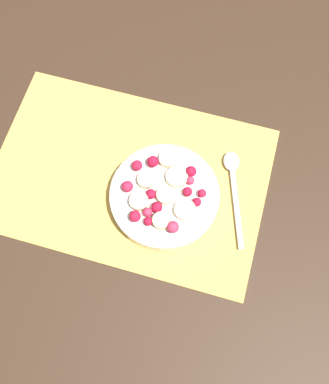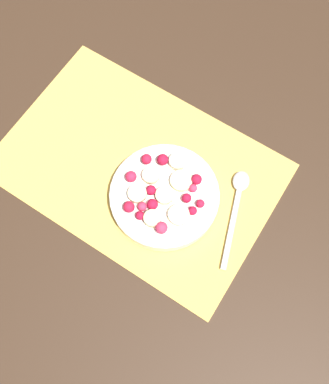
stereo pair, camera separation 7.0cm
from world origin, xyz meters
The scene contains 4 objects.
ground_plane centered at (0.00, 0.00, 0.00)m, with size 3.00×3.00×0.00m, color #382619.
placemat centered at (0.00, 0.00, 0.00)m, with size 0.48×0.32×0.01m.
fruit_bowl centered at (0.07, -0.02, 0.02)m, with size 0.18×0.18×0.05m.
spoon centered at (0.18, 0.04, 0.01)m, with size 0.07×0.17×0.01m.
Camera 2 is at (0.20, -0.22, 0.70)m, focal length 40.00 mm.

